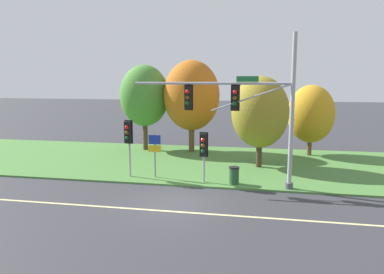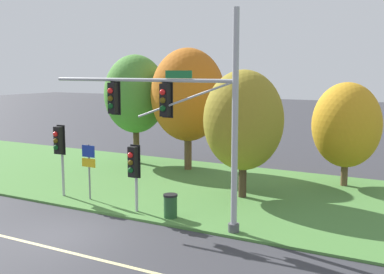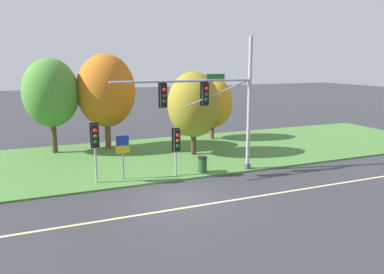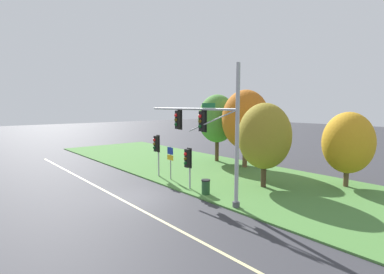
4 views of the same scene
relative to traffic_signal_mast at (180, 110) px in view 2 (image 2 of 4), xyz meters
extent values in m
plane|color=#333338|center=(-3.12, -2.92, -4.33)|extent=(160.00, 160.00, 0.00)
cube|color=beige|center=(-3.12, -4.12, -4.33)|extent=(36.00, 0.16, 0.01)
cube|color=#477A38|center=(-3.12, 5.33, -4.28)|extent=(48.00, 11.50, 0.10)
cylinder|color=#9EA0A5|center=(2.19, 0.00, -0.34)|extent=(0.22, 0.22, 7.79)
cylinder|color=#4C4C51|center=(2.19, 0.00, -4.08)|extent=(0.40, 0.40, 0.30)
cylinder|color=#9EA0A5|center=(-1.86, 0.00, 1.09)|extent=(8.09, 0.14, 0.14)
cylinder|color=#9EA0A5|center=(0.17, 0.00, 0.39)|extent=(4.07, 0.08, 1.48)
cube|color=black|center=(-0.64, 0.00, 0.36)|extent=(0.34, 0.28, 1.22)
cube|color=black|center=(-0.64, 0.16, 0.36)|extent=(0.46, 0.04, 1.34)
sphere|color=red|center=(-0.64, -0.17, 0.66)|extent=(0.22, 0.22, 0.22)
sphere|color=#51420C|center=(-0.64, -0.17, 0.36)|extent=(0.22, 0.22, 0.22)
sphere|color=#0C4219|center=(-0.64, -0.17, 0.06)|extent=(0.22, 0.22, 0.22)
cube|color=black|center=(-3.07, 0.00, 0.36)|extent=(0.34, 0.28, 1.22)
cube|color=black|center=(-3.07, 0.16, 0.36)|extent=(0.46, 0.04, 1.34)
sphere|color=red|center=(-3.07, -0.17, 0.66)|extent=(0.22, 0.22, 0.22)
sphere|color=#51420C|center=(-3.07, -0.17, 0.36)|extent=(0.22, 0.22, 0.22)
sphere|color=#0C4219|center=(-3.07, -0.17, 0.06)|extent=(0.22, 0.22, 0.22)
cube|color=#196B33|center=(-0.03, -0.05, 1.31)|extent=(1.10, 0.04, 0.28)
cylinder|color=#9EA0A5|center=(-2.28, 0.38, -2.92)|extent=(0.12, 0.12, 2.64)
cube|color=black|center=(-2.28, 0.18, -2.16)|extent=(0.34, 0.28, 1.22)
cube|color=black|center=(-2.28, 0.34, -2.16)|extent=(0.46, 0.04, 1.34)
sphere|color=red|center=(-2.28, 0.00, -1.86)|extent=(0.22, 0.22, 0.22)
sphere|color=#51420C|center=(-2.28, 0.00, -2.16)|extent=(0.22, 0.22, 0.22)
sphere|color=#0C4219|center=(-2.28, 0.00, -2.46)|extent=(0.22, 0.22, 0.22)
cylinder|color=#9EA0A5|center=(-6.64, 0.75, -2.66)|extent=(0.12, 0.12, 3.15)
cube|color=black|center=(-6.64, 0.55, -1.65)|extent=(0.34, 0.28, 1.22)
cube|color=black|center=(-6.64, 0.71, -1.65)|extent=(0.46, 0.04, 1.34)
sphere|color=red|center=(-6.64, 0.37, -1.35)|extent=(0.22, 0.22, 0.22)
sphere|color=#51420C|center=(-6.64, 0.37, -1.65)|extent=(0.22, 0.22, 0.22)
sphere|color=#0C4219|center=(-6.64, 0.37, -1.95)|extent=(0.22, 0.22, 0.22)
cylinder|color=slate|center=(-5.17, 0.86, -2.99)|extent=(0.08, 0.08, 2.48)
cube|color=#193399|center=(-5.17, 0.83, -2.07)|extent=(0.69, 0.03, 0.52)
cube|color=gold|center=(-5.17, 0.83, -2.58)|extent=(0.74, 0.03, 0.38)
cylinder|color=#4C3823|center=(-8.34, 8.80, -2.63)|extent=(0.38, 0.38, 3.21)
ellipsoid|color=#478433|center=(-8.34, 8.80, 0.02)|extent=(3.79, 3.79, 4.74)
cylinder|color=brown|center=(-4.59, 8.65, -2.66)|extent=(0.42, 0.42, 3.14)
ellipsoid|color=#B76019|center=(-4.59, 8.65, 0.07)|extent=(4.22, 4.22, 5.28)
cylinder|color=#423021|center=(0.58, 4.54, -2.98)|extent=(0.36, 0.36, 2.51)
ellipsoid|color=olive|center=(0.58, 4.54, -0.74)|extent=(3.57, 3.57, 4.46)
cylinder|color=brown|center=(4.14, 8.99, -3.18)|extent=(0.33, 0.33, 2.11)
ellipsoid|color=#C68C1E|center=(4.14, 8.99, -1.20)|extent=(3.34, 3.34, 4.18)
cylinder|color=#234C28|center=(-0.64, 0.33, -3.81)|extent=(0.52, 0.52, 0.85)
cylinder|color=black|center=(-0.64, 0.33, -3.34)|extent=(0.56, 0.56, 0.08)
camera|label=1|loc=(0.87, -19.09, 1.35)|focal=35.00mm
camera|label=2|loc=(8.91, -15.09, 1.48)|focal=45.00mm
camera|label=3|loc=(-9.30, -18.86, 2.08)|focal=35.00mm
camera|label=4|loc=(12.92, -11.99, 1.31)|focal=28.00mm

